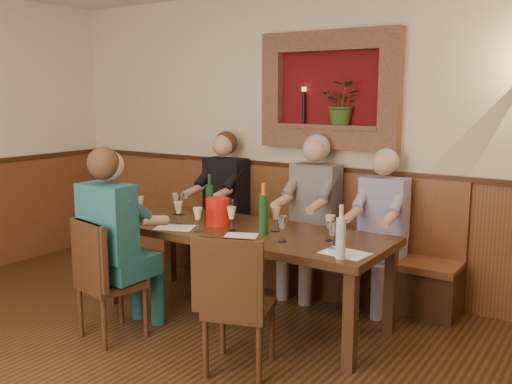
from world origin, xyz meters
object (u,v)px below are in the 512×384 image
chair_near_left (110,303)px  water_bottle (341,237)px  bench (299,252)px  person_bench_mid (310,228)px  person_bench_right (379,243)px  spittoon_bucket (218,212)px  person_chair_front (119,258)px  wine_bottle_green_a (263,213)px  wine_bottle_green_b (210,200)px  dining_table (242,237)px  person_bench_left (221,216)px  chair_near_right (239,331)px

chair_near_left → water_bottle: bearing=30.5°
bench → person_bench_mid: person_bench_mid is taller
bench → person_bench_right: (0.83, -0.10, 0.23)m
chair_near_left → person_bench_mid: person_bench_mid is taller
person_bench_right → spittoon_bucket: size_ratio=6.16×
bench → spittoon_bucket: 1.11m
person_chair_front → wine_bottle_green_a: 1.15m
wine_bottle_green_b → wine_bottle_green_a: bearing=-19.5°
dining_table → spittoon_bucket: size_ratio=10.83×
person_bench_left → wine_bottle_green_a: 1.45m
spittoon_bucket → wine_bottle_green_b: wine_bottle_green_b is taller
water_bottle → wine_bottle_green_b: bearing=160.5°
chair_near_left → person_bench_left: (-0.25, 1.71, 0.33)m
person_bench_mid → water_bottle: person_bench_mid is taller
person_bench_right → water_bottle: bearing=-80.8°
person_bench_mid → spittoon_bucket: bearing=-116.6°
chair_near_right → person_chair_front: person_chair_front is taller
spittoon_bucket → water_bottle: water_bottle is taller
spittoon_bucket → chair_near_right: bearing=-45.5°
spittoon_bucket → chair_near_left: bearing=-112.2°
chair_near_left → person_chair_front: bearing=99.7°
chair_near_left → spittoon_bucket: spittoon_bucket is taller
chair_near_left → person_chair_front: person_chair_front is taller
bench → dining_table: bearing=-90.0°
person_bench_left → person_bench_right: 1.68m
bench → person_bench_left: bearing=-172.9°
chair_near_right → wine_bottle_green_b: (-0.99, 0.96, 0.63)m
chair_near_right → person_bench_mid: size_ratio=0.64×
bench → chair_near_left: size_ratio=3.26×
bench → water_bottle: 1.73m
chair_near_left → chair_near_right: size_ratio=0.98×
person_bench_right → wine_bottle_green_a: 1.13m
chair_near_right → spittoon_bucket: size_ratio=4.24×
wine_bottle_green_a → water_bottle: size_ratio=1.10×
person_bench_mid → wine_bottle_green_b: 0.96m
dining_table → chair_near_left: 1.14m
dining_table → person_bench_right: (0.83, 0.84, -0.11)m
wine_bottle_green_b → bench: bearing=57.0°
chair_near_left → person_bench_right: person_bench_right is taller
person_bench_mid → person_bench_right: bearing=0.3°
person_bench_right → bench: bearing=172.9°
person_bench_right → wine_bottle_green_b: 1.50m
wine_bottle_green_b → person_bench_right: bearing=26.0°
bench → wine_bottle_green_a: 1.19m
dining_table → chair_near_left: bearing=-124.5°
person_bench_left → wine_bottle_green_b: person_bench_left is taller
person_bench_mid → wine_bottle_green_a: size_ratio=3.67×
wine_bottle_green_a → water_bottle: (0.78, -0.28, -0.02)m
person_bench_mid → dining_table: bearing=-101.8°
bench → spittoon_bucket: bearing=-104.5°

